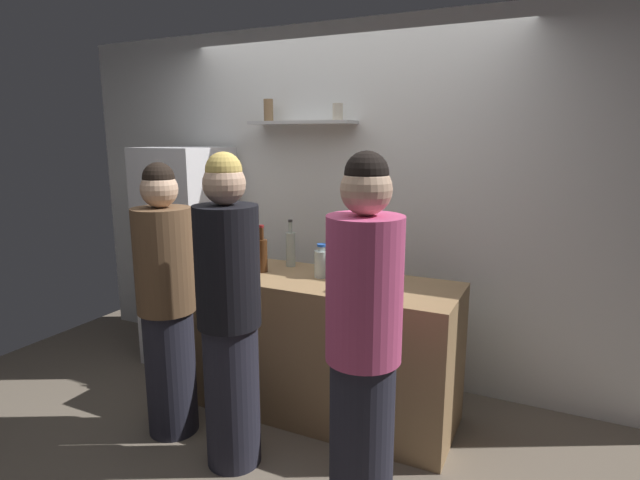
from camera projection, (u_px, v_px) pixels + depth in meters
name	position (u px, v px, depth m)	size (l,w,h in m)	color
ground_plane	(261.00, 448.00, 2.97)	(5.28, 5.28, 0.00)	#726656
back_wall_assembly	(345.00, 203.00, 3.81)	(4.80, 0.32, 2.60)	white
refrigerator	(188.00, 256.00, 4.06)	(0.57, 0.64, 1.72)	white
counter	(320.00, 346.00, 3.29)	(1.75, 0.63, 0.91)	#9E7A51
baking_pan	(365.00, 286.00, 2.95)	(0.34, 0.24, 0.05)	gray
utensil_holder	(217.00, 257.00, 3.54)	(0.10, 0.10, 0.21)	#B2B2B7
wine_bottle_green_glass	(379.00, 260.00, 3.21)	(0.08, 0.08, 0.31)	#19471E
wine_bottle_pale_glass	(291.00, 248.00, 3.48)	(0.06, 0.06, 0.33)	#B2BFB2
wine_bottle_amber_glass	(262.00, 254.00, 3.34)	(0.07, 0.07, 0.32)	#472814
water_bottle_plastic	(322.00, 263.00, 3.22)	(0.09, 0.09, 0.22)	silver
person_brown_jacket	(167.00, 304.00, 3.00)	(0.34, 0.34, 1.66)	#262633
person_pink_top	(363.00, 349.00, 2.26)	(0.34, 0.34, 1.74)	#262633
person_blonde	(229.00, 316.00, 2.69)	(0.34, 0.34, 1.73)	#262633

